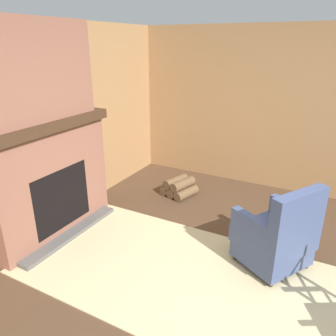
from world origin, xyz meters
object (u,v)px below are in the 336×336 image
at_px(firewood_stack, 179,187).
at_px(storage_case, 73,106).
at_px(oil_lamp_vase, 15,117).
at_px(armchair, 277,237).

height_order(firewood_stack, storage_case, storage_case).
bearing_deg(firewood_stack, oil_lamp_vase, -116.07).
bearing_deg(oil_lamp_vase, storage_case, 89.99).
relative_size(armchair, firewood_stack, 1.74).
distance_m(firewood_stack, oil_lamp_vase, 2.51).
bearing_deg(storage_case, oil_lamp_vase, -90.01).
height_order(armchair, oil_lamp_vase, oil_lamp_vase).
xyz_separation_m(armchair, firewood_stack, (-1.62, 1.07, -0.23)).
bearing_deg(armchair, oil_lamp_vase, 48.73).
bearing_deg(armchair, storage_case, 31.02).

